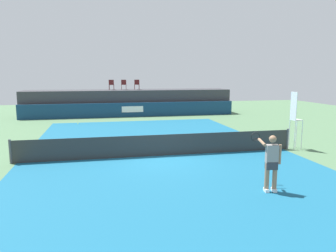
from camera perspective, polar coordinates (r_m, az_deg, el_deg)
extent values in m
plane|color=#4C704C|center=(17.41, -3.07, -2.82)|extent=(48.00, 48.00, 0.00)
cube|color=#16597A|center=(14.53, -1.21, -5.21)|extent=(12.00, 22.00, 0.00)
cube|color=navy|center=(27.62, -6.49, 2.83)|extent=(18.00, 0.20, 1.20)
cube|color=white|center=(27.52, -6.23, 2.94)|extent=(1.80, 0.02, 0.50)
cube|color=#38383D|center=(29.35, -6.85, 4.17)|extent=(18.00, 2.80, 2.20)
cylinder|color=#561919|center=(29.53, -9.45, 6.71)|extent=(0.04, 0.04, 0.44)
cylinder|color=#561919|center=(29.55, -10.23, 6.69)|extent=(0.04, 0.04, 0.44)
cylinder|color=#561919|center=(29.12, -9.49, 6.68)|extent=(0.04, 0.04, 0.44)
cylinder|color=#561919|center=(29.15, -10.28, 6.66)|extent=(0.04, 0.04, 0.44)
cube|color=#561919|center=(29.33, -9.87, 7.14)|extent=(0.48, 0.48, 0.03)
cube|color=#561919|center=(29.11, -9.91, 7.57)|extent=(0.44, 0.07, 0.42)
cylinder|color=#561919|center=(29.67, -7.36, 6.77)|extent=(0.04, 0.04, 0.44)
cylinder|color=#561919|center=(29.67, -8.15, 6.75)|extent=(0.04, 0.04, 0.44)
cylinder|color=#561919|center=(29.26, -7.35, 6.74)|extent=(0.04, 0.04, 0.44)
cylinder|color=#561919|center=(29.26, -8.15, 6.72)|extent=(0.04, 0.04, 0.44)
cube|color=#561919|center=(29.46, -7.76, 7.20)|extent=(0.47, 0.47, 0.03)
cube|color=#561919|center=(29.24, -7.77, 7.63)|extent=(0.44, 0.06, 0.42)
cylinder|color=#561919|center=(29.83, -5.10, 6.82)|extent=(0.04, 0.04, 0.44)
cylinder|color=#561919|center=(29.82, -5.89, 6.81)|extent=(0.04, 0.04, 0.44)
cylinder|color=#561919|center=(29.43, -5.07, 6.79)|extent=(0.04, 0.04, 0.44)
cylinder|color=#561919|center=(29.41, -5.86, 6.78)|extent=(0.04, 0.04, 0.44)
cube|color=#561919|center=(29.61, -5.49, 7.25)|extent=(0.47, 0.47, 0.03)
cube|color=#561919|center=(29.40, -5.48, 7.68)|extent=(0.44, 0.06, 0.42)
cylinder|color=white|center=(16.86, 22.40, -1.47)|extent=(0.04, 0.04, 1.40)
cylinder|color=white|center=(17.17, 21.55, -1.24)|extent=(0.04, 0.04, 1.40)
cylinder|color=white|center=(16.61, 21.32, -1.56)|extent=(0.04, 0.04, 1.40)
cylinder|color=white|center=(16.92, 20.48, -1.32)|extent=(0.04, 0.04, 1.40)
cube|color=white|center=(16.78, 21.58, 1.00)|extent=(0.48, 0.48, 0.03)
cube|color=white|center=(16.58, 21.15, 3.30)|extent=(0.06, 0.44, 1.33)
cube|color=#2D2D2D|center=(14.42, -1.22, -3.39)|extent=(12.40, 0.02, 0.95)
cylinder|color=#4C4C51|center=(14.61, -25.91, -4.05)|extent=(0.10, 0.10, 1.00)
cylinder|color=#4C4C51|center=(16.70, 20.19, -2.14)|extent=(0.10, 0.10, 1.00)
cube|color=white|center=(10.76, 18.07, -10.60)|extent=(0.17, 0.28, 0.10)
cylinder|color=#997051|center=(10.62, 18.19, -8.26)|extent=(0.14, 0.14, 0.82)
cube|color=white|center=(10.69, 16.83, -10.68)|extent=(0.17, 0.28, 0.10)
cylinder|color=#997051|center=(10.54, 16.95, -8.32)|extent=(0.14, 0.14, 0.82)
cube|color=#333338|center=(10.49, 17.66, -6.57)|extent=(0.38, 0.28, 0.24)
cube|color=gray|center=(10.40, 17.75, -4.66)|extent=(0.39, 0.26, 0.56)
sphere|color=#997051|center=(10.30, 17.88, -2.17)|extent=(0.22, 0.22, 0.22)
cylinder|color=#997051|center=(10.48, 18.99, -4.72)|extent=(0.09, 0.09, 0.60)
cylinder|color=#997051|center=(10.51, 16.12, -2.73)|extent=(0.20, 0.61, 0.14)
cylinder|color=black|center=(10.90, 15.48, -2.16)|extent=(0.30, 0.09, 0.03)
torus|color=black|center=(11.17, 15.06, -1.87)|extent=(0.30, 0.08, 0.30)
sphere|color=#D8EA33|center=(24.44, -15.50, 0.41)|extent=(0.07, 0.07, 0.07)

